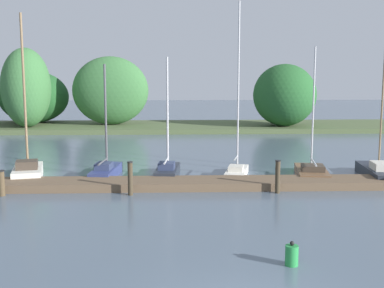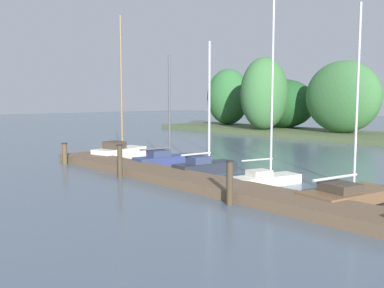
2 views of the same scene
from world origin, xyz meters
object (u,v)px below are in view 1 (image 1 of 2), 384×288
mooring_piling_0 (1,183)px  sailboat_3 (237,168)px  sailboat_4 (311,171)px  sailboat_1 (106,169)px  sailboat_2 (168,169)px  sailboat_0 (28,169)px  mooring_piling_1 (130,178)px  channel_buoy_0 (292,255)px  mooring_piling_2 (278,177)px  sailboat_5 (380,171)px

mooring_piling_0 → sailboat_3: bearing=19.3°
sailboat_4 → sailboat_1: bearing=96.9°
sailboat_1 → sailboat_3: bearing=-85.0°
sailboat_2 → sailboat_3: bearing=-83.7°
sailboat_0 → sailboat_2: sailboat_0 is taller
sailboat_0 → mooring_piling_1: size_ratio=5.49×
sailboat_0 → channel_buoy_0: bearing=-150.2°
sailboat_4 → channel_buoy_0: (-3.54, -10.88, -0.02)m
sailboat_3 → mooring_piling_1: bearing=139.7°
mooring_piling_2 → channel_buoy_0: mooring_piling_2 is taller
sailboat_1 → mooring_piling_0: size_ratio=5.08×
sailboat_0 → sailboat_3: 9.98m
sailboat_2 → sailboat_4: 6.95m
sailboat_0 → channel_buoy_0: sailboat_0 is taller
sailboat_3 → mooring_piling_2: 3.68m
sailboat_0 → sailboat_4: 13.55m
sailboat_0 → sailboat_1: 3.66m
mooring_piling_0 → sailboat_4: bearing=13.2°
sailboat_1 → sailboat_5: (13.09, -0.77, 0.01)m
sailboat_0 → sailboat_3: sailboat_3 is taller
sailboat_1 → sailboat_0: bearing=101.5°
channel_buoy_0 → sailboat_5: bearing=57.4°
mooring_piling_0 → channel_buoy_0: bearing=-37.1°
sailboat_4 → sailboat_0: bearing=99.1°
sailboat_0 → sailboat_1: size_ratio=1.43×
sailboat_2 → mooring_piling_1: sailboat_2 is taller
sailboat_4 → mooring_piling_1: size_ratio=4.44×
sailboat_0 → mooring_piling_2: bearing=-118.3°
sailboat_1 → sailboat_3: 6.34m
mooring_piling_2 → mooring_piling_1: bearing=-178.8°
sailboat_5 → channel_buoy_0: 12.45m
sailboat_2 → mooring_piling_0: bearing=122.5°
sailboat_0 → sailboat_1: sailboat_0 is taller
sailboat_4 → channel_buoy_0: size_ratio=9.45×
sailboat_3 → mooring_piling_1: sailboat_3 is taller
mooring_piling_1 → channel_buoy_0: bearing=-57.3°
sailboat_1 → sailboat_3: size_ratio=0.65×
sailboat_2 → channel_buoy_0: (3.41, -11.14, -0.09)m
sailboat_4 → sailboat_3: bearing=93.9°
sailboat_2 → sailboat_5: size_ratio=0.72×
sailboat_5 → sailboat_1: bearing=92.1°
sailboat_2 → sailboat_3: (3.37, 0.06, 0.05)m
mooring_piling_0 → mooring_piling_1: mooring_piling_1 is taller
sailboat_5 → mooring_piling_1: sailboat_5 is taller
sailboat_3 → channel_buoy_0: 11.20m
sailboat_0 → mooring_piling_0: bearing=164.8°
sailboat_2 → sailboat_4: bearing=-86.9°
sailboat_5 → sailboat_3: bearing=89.4°
mooring_piling_2 → sailboat_2: bearing=143.9°
mooring_piling_1 → sailboat_1: bearing=112.3°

